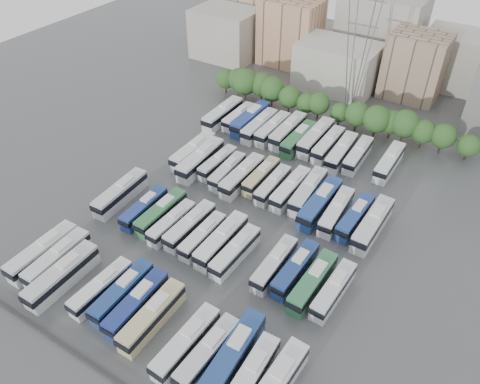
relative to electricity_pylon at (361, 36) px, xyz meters
The scene contains 53 objects.
ground 53.41m from the electricity_pylon, 92.29° to the right, with size 220.00×220.00×0.00m, color #424447.
parapet 85.04m from the electricity_pylon, 91.38° to the right, with size 56.00×0.50×0.50m, color #2D2D30.
tree_line 16.78m from the electricity_pylon, 115.55° to the right, with size 64.63×7.84×8.32m.
city_buildings 26.15m from the electricity_pylon, 113.40° to the left, with size 102.00×35.00×20.00m.
electricity_pylon is the anchor object (origin of this frame).
bus_r0_s0 78.92m from the electricity_pylon, 107.62° to the right, with size 2.86×12.91×4.05m.
bus_r0_s1 77.81m from the electricity_pylon, 105.44° to the right, with size 3.21×12.47×3.88m.
bus_r0_s2 78.93m from the electricity_pylon, 102.58° to the right, with size 3.03×13.16×4.12m.
bus_r0_s4 76.34m from the electricity_pylon, 97.90° to the right, with size 2.87×11.32×3.52m.
bus_r0_s5 75.02m from the electricity_pylon, 95.38° to the right, with size 2.84×11.98×3.74m.
bus_r0_s6 75.24m from the electricity_pylon, 92.83° to the right, with size 3.00×12.17×3.80m.
bus_r0_s7 75.62m from the electricity_pylon, 90.22° to the right, with size 2.78×12.38×3.88m.
bus_r0_s9 76.75m from the electricity_pylon, 85.15° to the right, with size 3.15×12.26×3.82m.
bus_r0_s10 76.74m from the electricity_pylon, 82.64° to the right, with size 3.14×11.79×3.67m.
bus_r0_s11 75.85m from the electricity_pylon, 80.11° to the right, with size 3.50×13.40×4.17m.
bus_r0_s12 77.83m from the electricity_pylon, 77.78° to the right, with size 2.96×12.07×3.77m.
bus_r1_s0 62.56m from the electricity_pylon, 112.71° to the right, with size 3.38×12.96×4.03m.
bus_r1_s2 61.22m from the electricity_pylon, 106.70° to the right, with size 2.71×11.15×3.48m.
bus_r1_s3 59.79m from the electricity_pylon, 103.54° to the right, with size 2.68×11.94×3.74m.
bus_r1_s4 60.16m from the electricity_pylon, 100.23° to the right, with size 2.68×11.00×3.43m.
bus_r1_s5 58.74m from the electricity_pylon, 97.18° to the right, with size 2.93×11.88×3.71m.
bus_r1_s6 59.26m from the electricity_pylon, 93.80° to the right, with size 2.53×10.95×3.43m.
bus_r1_s7 58.51m from the electricity_pylon, 90.39° to the right, with size 2.88×12.65×3.96m.
bus_r1_s8 59.44m from the electricity_pylon, 87.10° to the right, with size 2.99×11.68×3.64m.
bus_r1_s10 59.13m from the electricity_pylon, 80.32° to the right, with size 2.55×11.53×3.61m.
bus_r1_s11 59.05m from the electricity_pylon, 76.91° to the right, with size 2.98×11.78×3.67m.
bus_r1_s12 60.81m from the electricity_pylon, 73.87° to the right, with size 3.15×12.36×3.85m.
bus_r1_s13 61.48m from the electricity_pylon, 70.75° to the right, with size 3.03×11.46×3.56m.
bus_r2_s1 45.43m from the electricity_pylon, 118.32° to the right, with size 2.87×12.90×4.04m.
bus_r2_s2 45.60m from the electricity_pylon, 113.47° to the right, with size 3.34×13.71×4.28m.
bus_r2_s3 43.46m from the electricity_pylon, 109.91° to the right, with size 2.74×10.98×3.42m.
bus_r2_s4 43.78m from the electricity_pylon, 104.85° to the right, with size 2.85×11.20×3.49m.
bus_r2_s5 43.06m from the electricity_pylon, 99.94° to the right, with size 2.95×12.84×4.02m.
bus_r2_s6 40.80m from the electricity_pylon, 95.84° to the right, with size 2.49×11.21×3.51m.
bus_r2_s7 41.72m from the electricity_pylon, 90.80° to the right, with size 2.50×11.08×3.47m.
bus_r2_s8 41.26m from the electricity_pylon, 85.49° to the right, with size 2.90×12.20×3.81m.
bus_r2_s9 40.71m from the electricity_pylon, 80.38° to the right, with size 3.31×12.91×4.02m.
bus_r2_s10 43.22m from the electricity_pylon, 76.15° to the right, with size 3.16×13.63×4.26m.
bus_r2_s11 44.47m from the electricity_pylon, 71.75° to the right, with size 3.08×12.14×3.78m.
bus_r2_s12 45.23m from the electricity_pylon, 67.21° to the right, with size 3.15×11.90×3.70m.
bus_r2_s13 46.79m from the electricity_pylon, 63.42° to the right, with size 3.29×13.48×4.20m.
bus_r3_s0 35.52m from the electricity_pylon, 138.30° to the right, with size 2.98×13.49×4.23m.
bus_r3_s1 32.69m from the electricity_pylon, 135.88° to the right, with size 2.49×10.96×3.43m.
bus_r3_s2 30.53m from the electricity_pylon, 130.54° to the right, with size 3.03×13.68×4.29m.
bus_r3_s3 29.92m from the electricity_pylon, 122.86° to the right, with size 2.82×12.74×3.99m.
bus_r3_s4 28.30m from the electricity_pylon, 117.02° to the right, with size 2.89×12.42×3.89m.
bus_r3_s5 26.49m from the electricity_pylon, 109.72° to the right, with size 2.91×13.31×4.18m.
bus_r3_s6 27.10m from the electricity_pylon, 99.53° to the right, with size 2.93×12.60×3.94m.
bus_r3_s7 25.05m from the electricity_pylon, 91.48° to the right, with size 3.04×13.63×4.27m.
bus_r3_s8 26.03m from the electricity_pylon, 81.74° to the right, with size 2.74×12.28×3.85m.
bus_r3_s9 27.57m from the electricity_pylon, 73.03° to the right, with size 3.15×12.82×4.00m.
bus_r3_s10 27.87m from the electricity_pylon, 64.14° to the right, with size 2.78×11.93×3.73m.
bus_r3_s12 30.10m from the electricity_pylon, 49.99° to the right, with size 2.81×12.51×3.92m.
Camera 1 is at (33.47, -51.39, 56.69)m, focal length 35.00 mm.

